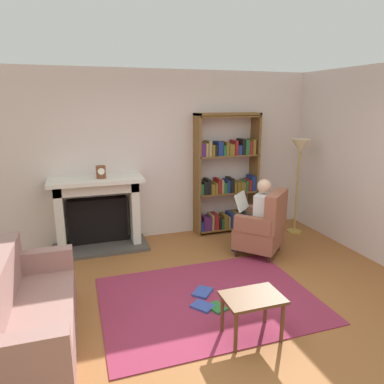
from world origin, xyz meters
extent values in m
plane|color=#975A2E|center=(0.00, 0.00, 0.00)|extent=(14.00, 14.00, 0.00)
cube|color=beige|center=(0.00, 2.55, 1.35)|extent=(5.60, 0.10, 2.70)
cube|color=beige|center=(2.65, 1.25, 1.35)|extent=(0.10, 5.20, 2.70)
cube|color=#8D2A45|center=(0.00, 0.30, 0.01)|extent=(2.40, 1.80, 0.01)
cube|color=#4C4742|center=(-1.06, 2.18, 0.03)|extent=(1.42, 0.64, 0.05)
cube|color=black|center=(-1.06, 2.40, 0.40)|extent=(0.90, 0.20, 0.70)
cube|color=silver|center=(-1.61, 2.28, 0.52)|extent=(0.12, 0.44, 1.05)
cube|color=silver|center=(-0.51, 2.28, 0.52)|extent=(0.12, 0.44, 1.05)
cube|color=silver|center=(-1.06, 2.28, 0.97)|extent=(1.22, 0.44, 0.16)
cube|color=silver|center=(-1.06, 2.22, 1.08)|extent=(1.38, 0.56, 0.06)
cylinder|color=brown|center=(-0.98, 2.20, 1.20)|extent=(0.14, 0.14, 0.19)
cylinder|color=white|center=(-0.98, 2.14, 1.22)|extent=(0.10, 0.01, 0.10)
cube|color=brown|center=(0.56, 2.34, 1.01)|extent=(0.04, 0.32, 2.03)
cube|color=brown|center=(1.62, 2.34, 1.01)|extent=(0.04, 0.32, 2.03)
cube|color=brown|center=(1.09, 2.34, 2.01)|extent=(1.09, 0.32, 0.04)
cube|color=brown|center=(1.09, 2.34, 0.06)|extent=(1.05, 0.32, 0.02)
cube|color=navy|center=(0.62, 2.33, 0.15)|extent=(0.05, 0.26, 0.16)
cube|color=#4C1E59|center=(0.68, 2.33, 0.20)|extent=(0.05, 0.26, 0.25)
cube|color=#4C1E59|center=(0.74, 2.33, 0.18)|extent=(0.09, 0.26, 0.22)
cube|color=#997F4C|center=(0.81, 2.33, 0.20)|extent=(0.04, 0.26, 0.26)
cube|color=maroon|center=(0.88, 2.33, 0.20)|extent=(0.08, 0.26, 0.26)
cube|color=black|center=(0.95, 2.33, 0.17)|extent=(0.04, 0.26, 0.19)
cube|color=#1E592D|center=(1.00, 2.33, 0.16)|extent=(0.04, 0.26, 0.17)
cube|color=brown|center=(1.05, 2.33, 0.19)|extent=(0.06, 0.26, 0.24)
cube|color=#997F4C|center=(1.12, 2.33, 0.17)|extent=(0.04, 0.26, 0.20)
cube|color=navy|center=(1.18, 2.33, 0.20)|extent=(0.08, 0.26, 0.26)
cube|color=brown|center=(1.26, 2.33, 0.20)|extent=(0.08, 0.26, 0.26)
cube|color=black|center=(1.36, 2.33, 0.20)|extent=(0.08, 0.26, 0.25)
cube|color=black|center=(1.43, 2.33, 0.18)|extent=(0.05, 0.26, 0.22)
cube|color=#1E592D|center=(1.49, 2.33, 0.18)|extent=(0.08, 0.26, 0.21)
cube|color=black|center=(1.59, 2.33, 0.17)|extent=(0.09, 0.26, 0.20)
cube|color=brown|center=(1.09, 2.34, 0.70)|extent=(1.05, 0.32, 0.02)
cube|color=#1E592D|center=(0.62, 2.33, 0.80)|extent=(0.04, 0.26, 0.18)
cube|color=black|center=(0.68, 2.33, 0.82)|extent=(0.07, 0.26, 0.22)
cube|color=black|center=(0.74, 2.33, 0.83)|extent=(0.05, 0.26, 0.25)
cube|color=brown|center=(0.81, 2.33, 0.79)|extent=(0.06, 0.26, 0.17)
cube|color=brown|center=(0.87, 2.33, 0.80)|extent=(0.05, 0.26, 0.18)
cube|color=maroon|center=(0.92, 2.33, 0.83)|extent=(0.05, 0.26, 0.24)
cube|color=#997F4C|center=(0.98, 2.33, 0.82)|extent=(0.04, 0.26, 0.22)
cube|color=#1E592D|center=(1.03, 2.33, 0.79)|extent=(0.06, 0.26, 0.17)
cube|color=navy|center=(1.09, 2.33, 0.81)|extent=(0.05, 0.26, 0.21)
cube|color=black|center=(1.15, 2.33, 0.83)|extent=(0.07, 0.26, 0.24)
cube|color=brown|center=(1.22, 2.33, 0.79)|extent=(0.05, 0.26, 0.16)
cube|color=brown|center=(1.28, 2.33, 0.79)|extent=(0.06, 0.26, 0.16)
cube|color=brown|center=(1.36, 2.33, 0.79)|extent=(0.09, 0.26, 0.16)
cube|color=#1E592D|center=(1.43, 2.33, 0.80)|extent=(0.05, 0.26, 0.18)
cube|color=maroon|center=(1.49, 2.33, 0.80)|extent=(0.05, 0.26, 0.19)
cube|color=navy|center=(1.56, 2.33, 0.84)|extent=(0.08, 0.26, 0.25)
cube|color=brown|center=(1.09, 2.34, 1.33)|extent=(1.05, 0.32, 0.02)
cube|color=#4C1E59|center=(0.63, 2.33, 1.45)|extent=(0.07, 0.26, 0.21)
cube|color=#997F4C|center=(0.69, 2.33, 1.45)|extent=(0.04, 0.26, 0.21)
cube|color=#997F4C|center=(0.75, 2.33, 1.47)|extent=(0.05, 0.26, 0.25)
cube|color=brown|center=(0.80, 2.33, 1.44)|extent=(0.05, 0.26, 0.18)
cube|color=black|center=(0.85, 2.33, 1.43)|extent=(0.04, 0.26, 0.18)
cube|color=navy|center=(0.93, 2.33, 1.46)|extent=(0.09, 0.26, 0.23)
cube|color=#1E592D|center=(1.00, 2.33, 1.43)|extent=(0.05, 0.26, 0.17)
cube|color=brown|center=(1.05, 2.33, 1.45)|extent=(0.05, 0.26, 0.22)
cube|color=brown|center=(1.13, 2.33, 1.44)|extent=(0.09, 0.26, 0.18)
cube|color=maroon|center=(1.21, 2.33, 1.46)|extent=(0.05, 0.26, 0.24)
cube|color=navy|center=(1.27, 2.33, 1.42)|extent=(0.07, 0.26, 0.16)
cube|color=black|center=(1.34, 2.33, 1.47)|extent=(0.05, 0.26, 0.26)
cube|color=#1E592D|center=(1.41, 2.33, 1.47)|extent=(0.07, 0.26, 0.25)
cube|color=maroon|center=(1.47, 2.33, 1.46)|extent=(0.05, 0.26, 0.22)
cube|color=brown|center=(1.54, 2.33, 1.47)|extent=(0.06, 0.26, 0.25)
cube|color=brown|center=(1.09, 2.34, 1.97)|extent=(1.05, 0.32, 0.02)
cylinder|color=#331E14|center=(1.18, 1.63, 0.06)|extent=(0.05, 0.05, 0.12)
cylinder|color=#331E14|center=(0.81, 1.28, 0.06)|extent=(0.05, 0.05, 0.12)
cylinder|color=#331E14|center=(1.51, 1.28, 0.06)|extent=(0.05, 0.05, 0.12)
cylinder|color=#331E14|center=(1.14, 0.93, 0.06)|extent=(0.05, 0.05, 0.12)
cube|color=#92553E|center=(1.16, 1.28, 0.27)|extent=(0.88, 0.88, 0.30)
cube|color=#92553E|center=(1.33, 1.10, 0.70)|extent=(0.58, 0.56, 0.55)
cube|color=#92553E|center=(1.36, 1.46, 0.53)|extent=(0.46, 0.48, 0.22)
cube|color=#92553E|center=(0.97, 1.09, 0.53)|extent=(0.46, 0.48, 0.22)
cube|color=silver|center=(1.20, 1.24, 0.67)|extent=(0.37, 0.36, 0.50)
sphere|color=#D8AD8C|center=(1.20, 1.24, 1.04)|extent=(0.20, 0.20, 0.20)
cube|color=#191E3F|center=(1.12, 1.44, 0.47)|extent=(0.36, 0.37, 0.12)
cube|color=#191E3F|center=(1.00, 1.33, 0.47)|extent=(0.36, 0.37, 0.12)
cylinder|color=#191E3F|center=(0.99, 1.58, 0.21)|extent=(0.10, 0.10, 0.42)
cylinder|color=#191E3F|center=(0.87, 1.47, 0.21)|extent=(0.10, 0.10, 0.42)
cube|color=white|center=(0.97, 1.48, 0.77)|extent=(0.34, 0.33, 0.25)
cube|color=#996F68|center=(-1.79, 0.04, 0.20)|extent=(0.72, 1.71, 0.40)
cube|color=#996F68|center=(-1.80, -0.73, 0.52)|extent=(0.70, 0.17, 0.24)
cube|color=#996F68|center=(-1.79, 0.81, 0.52)|extent=(0.70, 0.17, 0.24)
cube|color=brown|center=(0.16, -0.44, 0.42)|extent=(0.56, 0.39, 0.03)
cylinder|color=brown|center=(-0.08, -0.60, 0.20)|extent=(0.04, 0.04, 0.40)
cylinder|color=brown|center=(0.39, -0.60, 0.20)|extent=(0.04, 0.04, 0.40)
cylinder|color=brown|center=(-0.08, -0.29, 0.20)|extent=(0.04, 0.04, 0.40)
cylinder|color=brown|center=(0.39, -0.29, 0.20)|extent=(0.04, 0.04, 0.40)
cube|color=#334CA5|center=(-0.12, 0.16, 0.02)|extent=(0.28, 0.29, 0.03)
cube|color=#267233|center=(0.02, 0.09, 0.02)|extent=(0.21, 0.24, 0.03)
cube|color=#334CA5|center=(-0.02, 0.43, 0.03)|extent=(0.30, 0.30, 0.03)
cylinder|color=#B7933F|center=(2.19, 1.87, 0.01)|extent=(0.24, 0.24, 0.03)
cylinder|color=#B7933F|center=(2.19, 1.87, 0.72)|extent=(0.03, 0.03, 1.37)
cone|color=beige|center=(2.19, 1.87, 1.50)|extent=(0.32, 0.32, 0.22)
camera|label=1|loc=(-1.32, -3.10, 2.20)|focal=33.29mm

